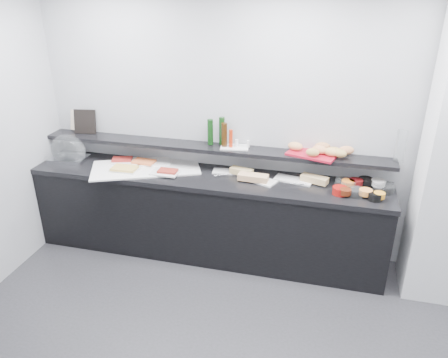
% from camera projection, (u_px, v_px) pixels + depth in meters
% --- Properties ---
extents(back_wall, '(5.00, 0.02, 2.70)m').
position_uv_depth(back_wall, '(282.00, 129.00, 4.28)').
color(back_wall, '#A7A9AE').
rests_on(back_wall, ground).
extents(buffet_cabinet, '(3.60, 0.60, 0.85)m').
position_uv_depth(buffet_cabinet, '(207.00, 217.00, 4.56)').
color(buffet_cabinet, black).
rests_on(buffet_cabinet, ground).
extents(counter_top, '(3.62, 0.62, 0.05)m').
position_uv_depth(counter_top, '(206.00, 178.00, 4.37)').
color(counter_top, black).
rests_on(counter_top, buffet_cabinet).
extents(wall_shelf, '(3.60, 0.25, 0.04)m').
position_uv_depth(wall_shelf, '(211.00, 148.00, 4.42)').
color(wall_shelf, black).
rests_on(wall_shelf, back_wall).
extents(cloche_base, '(0.40, 0.28, 0.04)m').
position_uv_depth(cloche_base, '(69.00, 159.00, 4.71)').
color(cloche_base, silver).
rests_on(cloche_base, counter_top).
extents(cloche_dome, '(0.42, 0.29, 0.34)m').
position_uv_depth(cloche_dome, '(68.00, 150.00, 4.65)').
color(cloche_dome, silver).
rests_on(cloche_dome, cloche_base).
extents(linen_runner, '(1.21, 0.92, 0.01)m').
position_uv_depth(linen_runner, '(146.00, 168.00, 4.52)').
color(linen_runner, white).
rests_on(linen_runner, counter_top).
extents(platter_meat_a, '(0.36, 0.26, 0.01)m').
position_uv_depth(platter_meat_a, '(129.00, 161.00, 4.64)').
color(platter_meat_a, white).
rests_on(platter_meat_a, linen_runner).
extents(food_meat_a, '(0.24, 0.19, 0.02)m').
position_uv_depth(food_meat_a, '(122.00, 159.00, 4.65)').
color(food_meat_a, maroon).
rests_on(food_meat_a, platter_meat_a).
extents(platter_salmon, '(0.40, 0.33, 0.01)m').
position_uv_depth(platter_salmon, '(154.00, 162.00, 4.63)').
color(platter_salmon, white).
rests_on(platter_salmon, linen_runner).
extents(food_salmon, '(0.23, 0.16, 0.02)m').
position_uv_depth(food_salmon, '(144.00, 162.00, 4.58)').
color(food_salmon, orange).
rests_on(food_salmon, platter_salmon).
extents(platter_cheese, '(0.29, 0.20, 0.01)m').
position_uv_depth(platter_cheese, '(125.00, 169.00, 4.45)').
color(platter_cheese, white).
rests_on(platter_cheese, linen_runner).
extents(food_cheese, '(0.25, 0.16, 0.02)m').
position_uv_depth(food_cheese, '(125.00, 168.00, 4.42)').
color(food_cheese, '#E0B857').
rests_on(food_cheese, platter_cheese).
extents(platter_meat_b, '(0.28, 0.19, 0.01)m').
position_uv_depth(platter_meat_b, '(165.00, 173.00, 4.37)').
color(platter_meat_b, white).
rests_on(platter_meat_b, linen_runner).
extents(food_meat_b, '(0.19, 0.12, 0.02)m').
position_uv_depth(food_meat_b, '(168.00, 171.00, 4.36)').
color(food_meat_b, maroon).
rests_on(food_meat_b, platter_meat_b).
extents(sandwich_plate_left, '(0.32, 0.17, 0.01)m').
position_uv_depth(sandwich_plate_left, '(228.00, 172.00, 4.43)').
color(sandwich_plate_left, white).
rests_on(sandwich_plate_left, counter_top).
extents(sandwich_food_left, '(0.24, 0.14, 0.06)m').
position_uv_depth(sandwich_food_left, '(241.00, 171.00, 4.34)').
color(sandwich_food_left, tan).
rests_on(sandwich_food_left, sandwich_plate_left).
extents(tongs_left, '(0.14, 0.09, 0.01)m').
position_uv_depth(tongs_left, '(222.00, 175.00, 4.32)').
color(tongs_left, silver).
rests_on(tongs_left, sandwich_plate_left).
extents(sandwich_plate_mid, '(0.41, 0.28, 0.01)m').
position_uv_depth(sandwich_plate_mid, '(257.00, 180.00, 4.25)').
color(sandwich_plate_mid, white).
rests_on(sandwich_plate_mid, counter_top).
extents(sandwich_food_mid, '(0.29, 0.13, 0.06)m').
position_uv_depth(sandwich_food_mid, '(253.00, 177.00, 4.21)').
color(sandwich_food_mid, tan).
rests_on(sandwich_food_mid, sandwich_plate_mid).
extents(tongs_mid, '(0.16, 0.02, 0.01)m').
position_uv_depth(tongs_mid, '(254.00, 181.00, 4.19)').
color(tongs_mid, '#BABDC2').
rests_on(tongs_mid, sandwich_plate_mid).
extents(sandwich_plate_right, '(0.39, 0.22, 0.01)m').
position_uv_depth(sandwich_plate_right, '(294.00, 180.00, 4.24)').
color(sandwich_plate_right, white).
rests_on(sandwich_plate_right, counter_top).
extents(sandwich_food_right, '(0.27, 0.17, 0.06)m').
position_uv_depth(sandwich_food_right, '(314.00, 179.00, 4.17)').
color(sandwich_food_right, tan).
rests_on(sandwich_food_right, sandwich_plate_right).
extents(tongs_right, '(0.16, 0.02, 0.01)m').
position_uv_depth(tongs_right, '(297.00, 184.00, 4.14)').
color(tongs_right, '#AAACB1').
rests_on(tongs_right, sandwich_plate_right).
extents(bowl_glass_fruit, '(0.25, 0.25, 0.07)m').
position_uv_depth(bowl_glass_fruit, '(345.00, 184.00, 4.10)').
color(bowl_glass_fruit, white).
rests_on(bowl_glass_fruit, counter_top).
extents(fill_glass_fruit, '(0.13, 0.13, 0.05)m').
position_uv_depth(fill_glass_fruit, '(348.00, 183.00, 4.09)').
color(fill_glass_fruit, orange).
rests_on(fill_glass_fruit, bowl_glass_fruit).
extents(bowl_black_jam, '(0.17, 0.17, 0.07)m').
position_uv_depth(bowl_black_jam, '(366.00, 182.00, 4.14)').
color(bowl_black_jam, black).
rests_on(bowl_black_jam, counter_top).
extents(fill_black_jam, '(0.17, 0.17, 0.05)m').
position_uv_depth(fill_black_jam, '(356.00, 182.00, 4.11)').
color(fill_black_jam, '#5A0C0E').
rests_on(fill_black_jam, bowl_black_jam).
extents(bowl_glass_cream, '(0.24, 0.24, 0.07)m').
position_uv_depth(bowl_glass_cream, '(384.00, 188.00, 4.02)').
color(bowl_glass_cream, white).
rests_on(bowl_glass_cream, counter_top).
extents(fill_glass_cream, '(0.15, 0.15, 0.05)m').
position_uv_depth(fill_glass_cream, '(378.00, 183.00, 4.09)').
color(fill_glass_cream, white).
rests_on(fill_glass_cream, bowl_glass_cream).
extents(bowl_red_jam, '(0.15, 0.15, 0.07)m').
position_uv_depth(bowl_red_jam, '(340.00, 191.00, 3.96)').
color(bowl_red_jam, maroon).
rests_on(bowl_red_jam, counter_top).
extents(fill_red_jam, '(0.14, 0.14, 0.05)m').
position_uv_depth(fill_red_jam, '(345.00, 192.00, 3.92)').
color(fill_red_jam, '#4F1B0B').
rests_on(fill_red_jam, bowl_red_jam).
extents(bowl_glass_salmon, '(0.15, 0.15, 0.07)m').
position_uv_depth(bowl_glass_salmon, '(356.00, 192.00, 3.93)').
color(bowl_glass_salmon, white).
rests_on(bowl_glass_salmon, counter_top).
extents(fill_glass_salmon, '(0.13, 0.13, 0.05)m').
position_uv_depth(fill_glass_salmon, '(366.00, 192.00, 3.91)').
color(fill_glass_salmon, '#F8943C').
rests_on(fill_glass_salmon, bowl_glass_salmon).
extents(bowl_black_fruit, '(0.14, 0.14, 0.07)m').
position_uv_depth(bowl_black_fruit, '(375.00, 197.00, 3.86)').
color(bowl_black_fruit, black).
rests_on(bowl_black_fruit, counter_top).
extents(fill_black_fruit, '(0.10, 0.10, 0.05)m').
position_uv_depth(fill_black_fruit, '(379.00, 195.00, 3.86)').
color(fill_black_fruit, orange).
rests_on(fill_black_fruit, bowl_black_fruit).
extents(framed_print, '(0.25, 0.11, 0.26)m').
position_uv_depth(framed_print, '(85.00, 122.00, 4.73)').
color(framed_print, black).
rests_on(framed_print, wall_shelf).
extents(print_art, '(0.21, 0.08, 0.22)m').
position_uv_depth(print_art, '(78.00, 121.00, 4.76)').
color(print_art, beige).
rests_on(print_art, framed_print).
extents(condiment_tray, '(0.30, 0.21, 0.01)m').
position_uv_depth(condiment_tray, '(235.00, 147.00, 4.36)').
color(condiment_tray, white).
rests_on(condiment_tray, wall_shelf).
extents(bottle_green_a, '(0.07, 0.07, 0.26)m').
position_uv_depth(bottle_green_a, '(210.00, 132.00, 4.37)').
color(bottle_green_a, black).
rests_on(bottle_green_a, condiment_tray).
extents(bottle_brown, '(0.07, 0.07, 0.24)m').
position_uv_depth(bottle_brown, '(224.00, 135.00, 4.32)').
color(bottle_brown, '#331D09').
rests_on(bottle_brown, condiment_tray).
extents(bottle_green_b, '(0.07, 0.07, 0.28)m').
position_uv_depth(bottle_green_b, '(222.00, 131.00, 4.37)').
color(bottle_green_b, black).
rests_on(bottle_green_b, condiment_tray).
extents(bottle_hot, '(0.04, 0.04, 0.18)m').
position_uv_depth(bottle_hot, '(231.00, 138.00, 4.31)').
color(bottle_hot, red).
rests_on(bottle_hot, condiment_tray).
extents(shaker_salt, '(0.04, 0.04, 0.07)m').
position_uv_depth(shaker_salt, '(248.00, 144.00, 4.33)').
color(shaker_salt, silver).
rests_on(shaker_salt, condiment_tray).
extents(shaker_pepper, '(0.04, 0.04, 0.07)m').
position_uv_depth(shaker_pepper, '(237.00, 143.00, 4.36)').
color(shaker_pepper, white).
rests_on(shaker_pepper, condiment_tray).
extents(bread_tray, '(0.53, 0.44, 0.02)m').
position_uv_depth(bread_tray, '(313.00, 153.00, 4.20)').
color(bread_tray, '#A91227').
rests_on(bread_tray, wall_shelf).
extents(bread_roll_nw, '(0.17, 0.13, 0.08)m').
position_uv_depth(bread_roll_nw, '(295.00, 146.00, 4.23)').
color(bread_roll_nw, '#D88D52').
rests_on(bread_roll_nw, bread_tray).
extents(bread_roll_n, '(0.15, 0.10, 0.08)m').
position_uv_depth(bread_roll_n, '(322.00, 146.00, 4.22)').
color(bread_roll_n, '#BB7947').
rests_on(bread_roll_n, bread_tray).
extents(bread_roll_ne, '(0.17, 0.13, 0.08)m').
position_uv_depth(bread_roll_ne, '(346.00, 150.00, 4.13)').
color(bread_roll_ne, '#D0814F').
rests_on(bread_roll_ne, bread_tray).
extents(bread_roll_sw, '(0.13, 0.08, 0.08)m').
position_uv_depth(bread_roll_sw, '(313.00, 152.00, 4.08)').
color(bread_roll_sw, '#B89046').
rests_on(bread_roll_sw, bread_tray).
extents(bread_roll_s, '(0.16, 0.13, 0.08)m').
position_uv_depth(bread_roll_s, '(331.00, 152.00, 4.09)').
color(bread_roll_s, tan).
rests_on(bread_roll_s, bread_tray).
extents(bread_roll_se, '(0.17, 0.14, 0.08)m').
position_uv_depth(bread_roll_se, '(339.00, 153.00, 4.07)').
color(bread_roll_se, '#BB9247').
rests_on(bread_roll_se, bread_tray).
extents(bread_roll_midw, '(0.17, 0.13, 0.08)m').
position_uv_depth(bread_roll_midw, '(320.00, 150.00, 4.14)').
color(bread_roll_midw, '#D88852').
rests_on(bread_roll_midw, bread_tray).
extents(bread_roll_mide, '(0.16, 0.12, 0.08)m').
position_uv_depth(bread_roll_mide, '(333.00, 151.00, 4.11)').
color(bread_roll_mide, '#AC8341').
rests_on(bread_roll_mide, bread_tray).
extents(carafe, '(0.12, 0.12, 0.30)m').
position_uv_depth(carafe, '(401.00, 146.00, 3.97)').
color(carafe, silver).
rests_on(carafe, wall_shelf).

